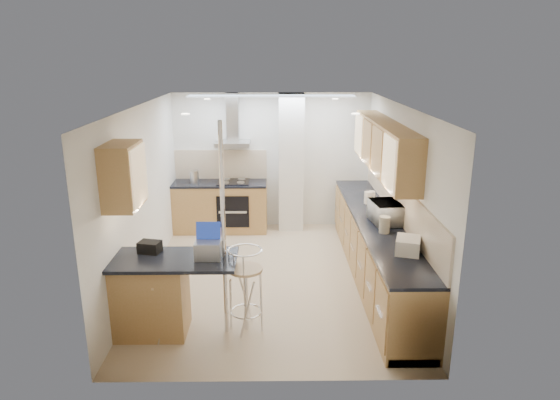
{
  "coord_description": "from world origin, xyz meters",
  "views": [
    {
      "loc": [
        0.03,
        -6.7,
        3.17
      ],
      "look_at": [
        0.12,
        0.2,
        1.14
      ],
      "focal_mm": 32.0,
      "sensor_mm": 36.0,
      "label": 1
    }
  ],
  "objects_px": {
    "microwave": "(386,213)",
    "bar_stool_near": "(157,301)",
    "bar_stool_end": "(246,290)",
    "bread_bin": "(408,245)",
    "laptop": "(208,250)"
  },
  "relations": [
    {
      "from": "bar_stool_end",
      "to": "bread_bin",
      "type": "relative_size",
      "value": 3.0
    },
    {
      "from": "microwave",
      "to": "bar_stool_near",
      "type": "bearing_deg",
      "value": 107.82
    },
    {
      "from": "microwave",
      "to": "bar_stool_near",
      "type": "xyz_separation_m",
      "value": [
        -2.87,
        -1.36,
        -0.61
      ]
    },
    {
      "from": "bread_bin",
      "to": "laptop",
      "type": "bearing_deg",
      "value": -157.85
    },
    {
      "from": "bread_bin",
      "to": "bar_stool_near",
      "type": "bearing_deg",
      "value": -156.95
    },
    {
      "from": "bar_stool_near",
      "to": "bread_bin",
      "type": "height_order",
      "value": "bread_bin"
    },
    {
      "from": "microwave",
      "to": "bar_stool_end",
      "type": "bearing_deg",
      "value": 115.32
    },
    {
      "from": "microwave",
      "to": "bar_stool_end",
      "type": "xyz_separation_m",
      "value": [
        -1.87,
        -1.21,
        -0.55
      ]
    },
    {
      "from": "laptop",
      "to": "bar_stool_near",
      "type": "relative_size",
      "value": 0.31
    },
    {
      "from": "microwave",
      "to": "bar_stool_end",
      "type": "distance_m",
      "value": 2.29
    },
    {
      "from": "bar_stool_near",
      "to": "laptop",
      "type": "bearing_deg",
      "value": 24.59
    },
    {
      "from": "laptop",
      "to": "bar_stool_end",
      "type": "distance_m",
      "value": 0.67
    },
    {
      "from": "bar_stool_near",
      "to": "microwave",
      "type": "bearing_deg",
      "value": 40.8
    },
    {
      "from": "bar_stool_near",
      "to": "bar_stool_end",
      "type": "height_order",
      "value": "bar_stool_end"
    },
    {
      "from": "microwave",
      "to": "laptop",
      "type": "distance_m",
      "value": 2.61
    }
  ]
}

